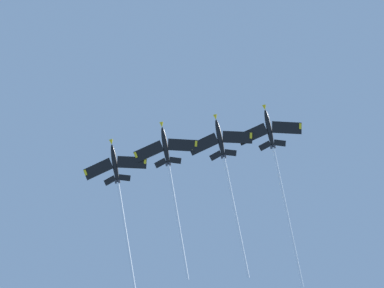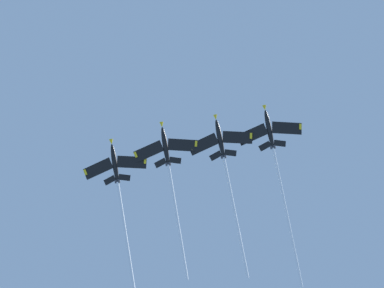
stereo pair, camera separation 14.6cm
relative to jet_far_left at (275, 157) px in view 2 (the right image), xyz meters
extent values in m
ellipsoid|color=black|center=(-3.83, -7.25, 3.59)|extent=(6.81, 10.95, 6.05)
cone|color=yellow|center=(-6.70, -12.67, 6.28)|extent=(1.97, 2.28, 1.74)
ellipsoid|color=black|center=(-4.62, -8.73, 4.98)|extent=(2.25, 3.05, 1.95)
cube|color=black|center=(1.18, -9.11, 3.18)|extent=(9.55, 5.44, 1.63)
cube|color=yellow|center=(4.96, -10.74, 3.17)|extent=(1.09, 1.82, 0.83)
cube|color=black|center=(-8.19, -4.16, 3.18)|extent=(8.96, 8.52, 1.63)
cube|color=yellow|center=(-11.67, -1.95, 3.17)|extent=(1.65, 1.73, 0.83)
cube|color=black|center=(0.33, -4.26, 1.59)|extent=(3.84, 2.30, 0.87)
cube|color=black|center=(-3.70, -2.13, 1.59)|extent=(3.74, 3.78, 0.87)
cube|color=yellow|center=(-1.51, -2.86, 2.95)|extent=(1.71, 3.02, 3.53)
cylinder|color=#38383D|center=(-0.97, -2.79, 1.18)|extent=(1.29, 1.47, 1.13)
cylinder|color=#38383D|center=(-1.76, -2.37, 1.18)|extent=(1.29, 1.47, 1.13)
cylinder|color=white|center=(7.60, 14.38, -7.21)|extent=(18.57, 34.22, 17.31)
ellipsoid|color=black|center=(-17.35, -0.18, 2.86)|extent=(6.92, 10.91, 6.02)
cone|color=yellow|center=(-20.29, -5.58, 5.52)|extent=(1.98, 2.28, 1.74)
ellipsoid|color=black|center=(-18.16, -1.66, 4.24)|extent=(2.28, 3.05, 1.94)
cube|color=black|center=(-12.37, -2.10, 2.45)|extent=(9.56, 5.53, 1.61)
cube|color=yellow|center=(-8.61, -3.77, 2.44)|extent=(1.10, 1.82, 0.83)
cube|color=black|center=(-21.68, 2.96, 2.45)|extent=(8.92, 8.58, 1.61)
cube|color=yellow|center=(-25.13, 5.21, 2.44)|extent=(1.66, 1.73, 0.83)
cube|color=black|center=(-13.16, 2.76, 0.87)|extent=(3.85, 2.34, 0.86)
cube|color=black|center=(-17.17, 4.94, 0.87)|extent=(3.72, 3.79, 0.86)
cube|color=yellow|center=(-14.98, 4.18, 2.24)|extent=(1.74, 3.00, 3.52)
cylinder|color=#38383D|center=(-14.44, 4.25, 0.46)|extent=(1.29, 1.47, 1.13)
cylinder|color=#38383D|center=(-15.23, 4.68, 0.46)|extent=(1.29, 1.47, 1.13)
cylinder|color=white|center=(-6.84, 19.15, -6.78)|extent=(16.70, 29.75, 15.09)
ellipsoid|color=black|center=(-32.61, 6.94, 3.12)|extent=(6.75, 10.95, 6.11)
cone|color=yellow|center=(-35.44, 1.51, 5.84)|extent=(1.97, 2.28, 1.75)
ellipsoid|color=black|center=(-33.39, 5.45, 4.52)|extent=(2.24, 3.05, 1.96)
cube|color=black|center=(-27.59, 5.10, 2.70)|extent=(9.54, 5.39, 1.64)
cube|color=yellow|center=(-23.81, 3.49, 2.69)|extent=(1.08, 1.81, 0.84)
cube|color=black|center=(-36.99, 10.01, 2.70)|extent=(8.97, 8.50, 1.64)
cube|color=yellow|center=(-40.47, 12.19, 2.69)|extent=(1.65, 1.73, 0.84)
cube|color=black|center=(-28.47, 9.93, 1.09)|extent=(3.83, 2.29, 0.88)
cube|color=black|center=(-32.51, 12.05, 1.09)|extent=(3.74, 3.77, 0.88)
cube|color=yellow|center=(-30.31, 11.33, 2.45)|extent=(1.70, 3.03, 3.53)
cylinder|color=#38383D|center=(-29.77, 11.39, 0.67)|extent=(1.28, 1.47, 1.14)
cylinder|color=#38383D|center=(-30.57, 11.81, 0.67)|extent=(1.28, 1.47, 1.14)
cylinder|color=white|center=(-22.81, 25.70, -6.39)|extent=(15.49, 28.58, 14.75)
ellipsoid|color=black|center=(-45.95, 16.52, 2.47)|extent=(6.85, 10.93, 6.07)
cone|color=yellow|center=(-48.84, 11.11, 5.17)|extent=(1.98, 2.28, 1.74)
ellipsoid|color=black|center=(-46.74, 15.04, 3.87)|extent=(2.26, 3.05, 1.95)
cube|color=black|center=(-40.95, 14.64, 2.06)|extent=(9.55, 5.47, 1.63)
cube|color=yellow|center=(-37.18, 12.99, 2.05)|extent=(1.09, 1.82, 0.83)
cube|color=black|center=(-50.30, 19.63, 2.06)|extent=(8.94, 8.54, 1.63)
cube|color=yellow|center=(-53.76, 21.85, 2.05)|extent=(1.66, 1.73, 0.83)
cube|color=black|center=(-41.78, 19.49, 0.46)|extent=(3.84, 2.32, 0.87)
cube|color=black|center=(-45.80, 21.64, 0.46)|extent=(3.73, 3.78, 0.87)
cube|color=yellow|center=(-43.61, 20.90, 1.82)|extent=(1.73, 3.02, 3.53)
cylinder|color=#38383D|center=(-43.07, 20.96, 0.05)|extent=(1.29, 1.47, 1.13)
cylinder|color=#38383D|center=(-43.86, 21.38, 0.05)|extent=(1.29, 1.47, 1.13)
cylinder|color=white|center=(-35.81, 35.50, -7.09)|extent=(16.06, 29.04, 14.90)
camera|label=1|loc=(-35.83, -32.18, -162.27)|focal=52.04mm
camera|label=2|loc=(-35.97, -32.14, -162.27)|focal=52.04mm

